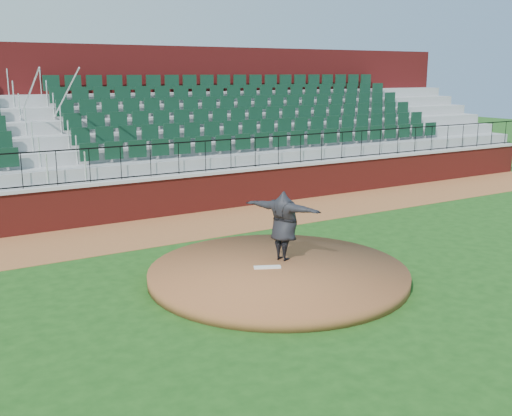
{
  "coord_description": "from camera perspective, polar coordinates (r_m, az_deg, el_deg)",
  "views": [
    {
      "loc": [
        -7.33,
        -10.53,
        4.47
      ],
      "look_at": [
        0.0,
        1.5,
        1.3
      ],
      "focal_mm": 42.39,
      "sensor_mm": 36.0,
      "label": 1
    }
  ],
  "objects": [
    {
      "name": "pitcher",
      "position": [
        13.79,
        2.64,
        -1.68
      ],
      "size": [
        1.29,
        2.02,
        1.61
      ],
      "primitive_type": "imported",
      "rotation": [
        0.0,
        0.0,
        1.99
      ],
      "color": "black",
      "rests_on": "pitchers_mound"
    },
    {
      "name": "warning_track",
      "position": [
        18.1,
        -6.44,
        -1.68
      ],
      "size": [
        34.0,
        3.2,
        0.01
      ],
      "primitive_type": "cube",
      "color": "brown",
      "rests_on": "ground"
    },
    {
      "name": "seating_stands",
      "position": [
        21.65,
        -11.48,
        6.68
      ],
      "size": [
        34.0,
        5.1,
        4.6
      ],
      "primitive_type": null,
      "color": "gray",
      "rests_on": "ground"
    },
    {
      "name": "wall_cap",
      "position": [
        19.28,
        -8.55,
        2.92
      ],
      "size": [
        34.0,
        0.45,
        0.1
      ],
      "primitive_type": "cube",
      "color": "#B7B7B7",
      "rests_on": "field_wall"
    },
    {
      "name": "field_wall",
      "position": [
        19.4,
        -8.49,
        1.03
      ],
      "size": [
        34.0,
        0.35,
        1.2
      ],
      "primitive_type": "cube",
      "color": "maroon",
      "rests_on": "ground"
    },
    {
      "name": "pitching_rubber",
      "position": [
        13.39,
        1.08,
        -5.6
      ],
      "size": [
        0.6,
        0.38,
        0.04
      ],
      "primitive_type": "cube",
      "rotation": [
        0.0,
        0.0,
        -0.43
      ],
      "color": "white",
      "rests_on": "pitchers_mound"
    },
    {
      "name": "pitchers_mound",
      "position": [
        13.42,
        2.1,
        -6.22
      ],
      "size": [
        5.71,
        5.71,
        0.25
      ],
      "primitive_type": "cylinder",
      "color": "brown",
      "rests_on": "ground"
    },
    {
      "name": "ground",
      "position": [
        13.59,
        3.31,
        -6.55
      ],
      "size": [
        90.0,
        90.0,
        0.0
      ],
      "primitive_type": "plane",
      "color": "#184413",
      "rests_on": "ground"
    },
    {
      "name": "concourse_wall",
      "position": [
        24.26,
        -13.83,
        8.26
      ],
      "size": [
        34.0,
        0.5,
        5.5
      ],
      "primitive_type": "cube",
      "color": "maroon",
      "rests_on": "ground"
    },
    {
      "name": "wall_railing",
      "position": [
        19.19,
        -8.6,
        4.54
      ],
      "size": [
        34.0,
        0.05,
        1.0
      ],
      "primitive_type": null,
      "color": "black",
      "rests_on": "wall_cap"
    }
  ]
}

